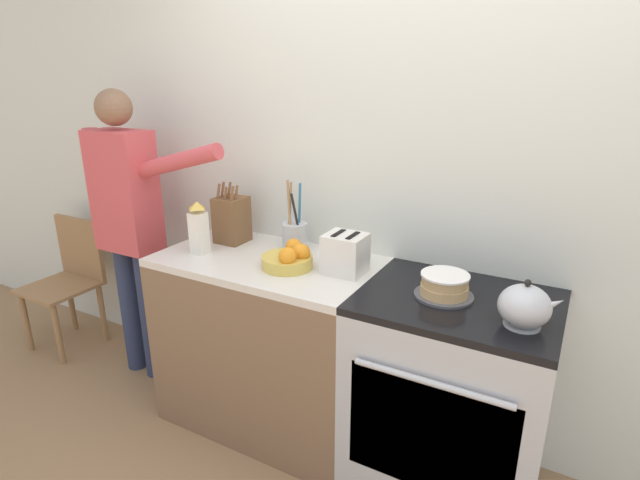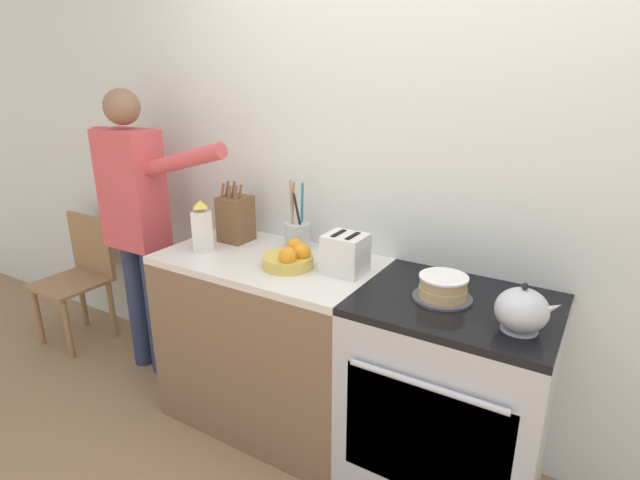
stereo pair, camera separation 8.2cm
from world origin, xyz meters
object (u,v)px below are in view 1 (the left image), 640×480
Objects in this scene: tea_kettle at (525,307)px; toaster at (345,254)px; layer_cake at (444,286)px; dining_chair at (71,274)px; knife_block at (232,219)px; stove_range at (449,396)px; milk_carton at (199,229)px; fruit_bowl at (290,258)px; person_baker at (129,215)px; utensil_crock at (295,235)px.

toaster is (-0.75, 0.14, 0.01)m from tea_kettle.
toaster reaches higher than layer_cake.
layer_cake is at bearing 31.69° from dining_chair.
knife_block reaches higher than tea_kettle.
tea_kettle is (0.25, -0.11, 0.52)m from stove_range.
milk_carton is at bearing 26.84° from dining_chair.
tea_kettle reaches higher than fruit_bowl.
stove_range is at bearing 7.82° from person_baker.
toaster is at bearing -22.64° from utensil_crock.
person_baker is (-1.06, 0.03, 0.05)m from fruit_bowl.
person_baker is at bearing 171.67° from milk_carton.
utensil_crock is at bearing 37.47° from dining_chair.
stove_range is 0.89m from fruit_bowl.
tea_kettle is 0.13× the size of person_baker.
utensil_crock is 0.21× the size of person_baker.
knife_block is 0.91× the size of utensil_crock.
fruit_bowl is 0.49m from milk_carton.
dining_chair is at bearing 176.90° from tea_kettle.
person_baker reaches higher than stove_range.
layer_cake is 1.14m from knife_block.
person_baker is at bearing 178.25° from fruit_bowl.
knife_block is at bearing 19.49° from person_baker.
layer_cake is 1.74m from person_baker.
utensil_crock is 0.37m from toaster.
utensil_crock is 1.50× the size of fruit_bowl.
utensil_crock reaches higher than knife_block.
stove_range is at bearing -5.84° from knife_block.
utensil_crock is 0.42× the size of dining_chair.
fruit_bowl is 0.25m from toaster.
knife_block is (-1.19, 0.12, 0.56)m from stove_range.
stove_range is 1.07× the size of dining_chair.
utensil_crock is 0.46m from milk_carton.
milk_carton is at bearing -170.39° from toaster.
milk_carton is at bearing 179.33° from tea_kettle.
milk_carton reaches higher than fruit_bowl.
toaster is (0.24, 0.07, 0.04)m from fruit_bowl.
layer_cake is at bearing -174.37° from stove_range.
person_baker reaches higher than utensil_crock.
tea_kettle is at bearing -9.08° from knife_block.
fruit_bowl is at bearing -19.55° from knife_block.
layer_cake is at bearing 7.64° from person_baker.
dining_chair is at bearing 174.08° from milk_carton.
fruit_bowl is at bearing 30.19° from dining_chair.
person_baker reaches higher than knife_block.
utensil_crock is at bearing 165.55° from tea_kettle.
tea_kettle reaches higher than dining_chair.
toaster is at bearing 169.55° from tea_kettle.
fruit_bowl is (-0.99, 0.07, -0.03)m from tea_kettle.
dining_chair is (-1.97, 0.01, -0.50)m from toaster.
utensil_crock reaches higher than tea_kettle.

